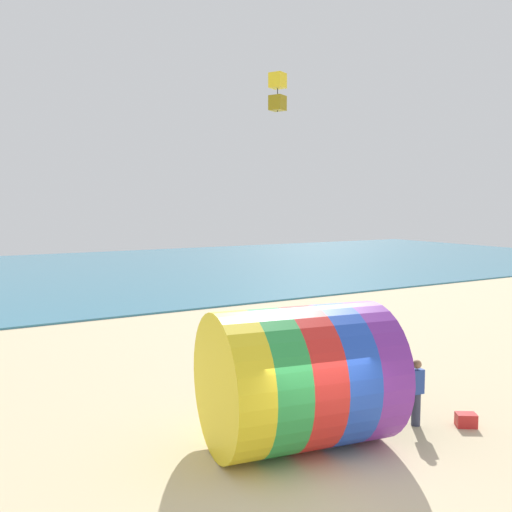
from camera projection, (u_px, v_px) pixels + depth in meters
ground_plane at (320, 476)px, 12.38m from camera, size 120.00×120.00×0.00m
sea at (25, 276)px, 45.86m from camera, size 120.00×40.00×0.10m
giant_inflatable_tube at (299, 377)px, 13.79m from camera, size 4.80×4.08×3.44m
kite_handler at (416, 392)px, 15.15m from camera, size 0.39×0.27×1.78m
kite_yellow_box at (278, 92)px, 18.37m from camera, size 0.60×0.60×1.27m
cooler_box at (466, 420)px, 15.12m from camera, size 0.63×0.59×0.36m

